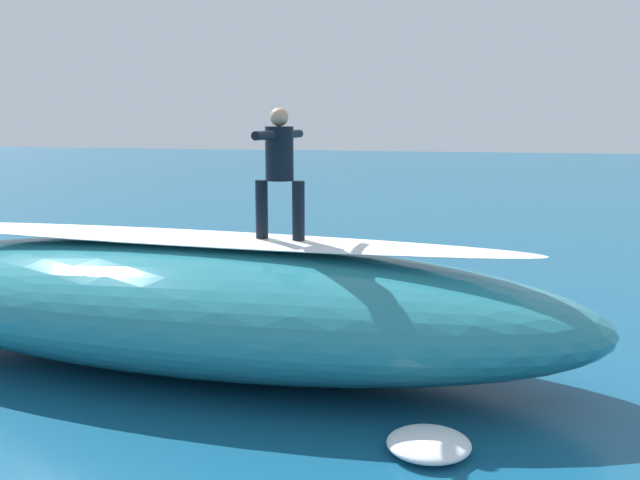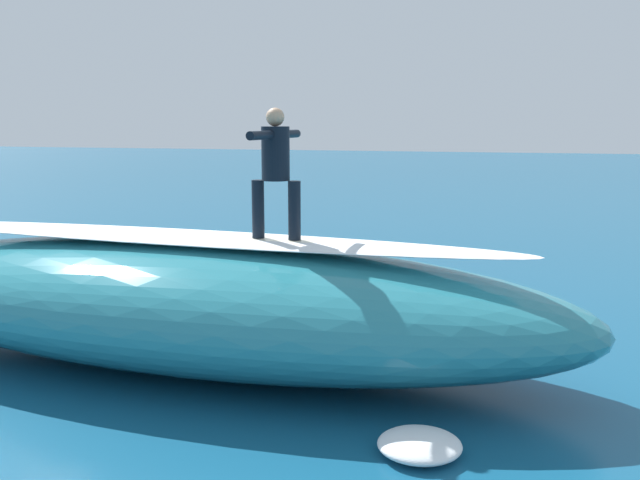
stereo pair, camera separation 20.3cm
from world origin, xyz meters
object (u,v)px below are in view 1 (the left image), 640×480
object	(u,v)px
surfer_riding	(279,163)
surfboard_paddling	(345,281)
surfboard_riding	(280,242)
surfer_paddling	(350,273)

from	to	relation	value
surfer_riding	surfboard_paddling	bearing A→B (deg)	-83.75
surfboard_riding	surfer_riding	bearing A→B (deg)	118.85
surfboard_riding	surfboard_paddling	xyz separation A→B (m)	(0.34, -4.85, -1.55)
surfboard_paddling	surfer_riding	bearing A→B (deg)	124.77
surfer_riding	surfer_paddling	size ratio (longest dim) A/B	0.94
surfer_paddling	surfboard_paddling	bearing A→B (deg)	0.00
surfboard_paddling	surfer_paddling	bearing A→B (deg)	-180.00
surfer_riding	surfer_paddling	world-z (taller)	surfer_riding
surfboard_paddling	surfer_paddling	distance (m)	0.22
surfboard_paddling	surfboard_riding	bearing A→B (deg)	124.77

